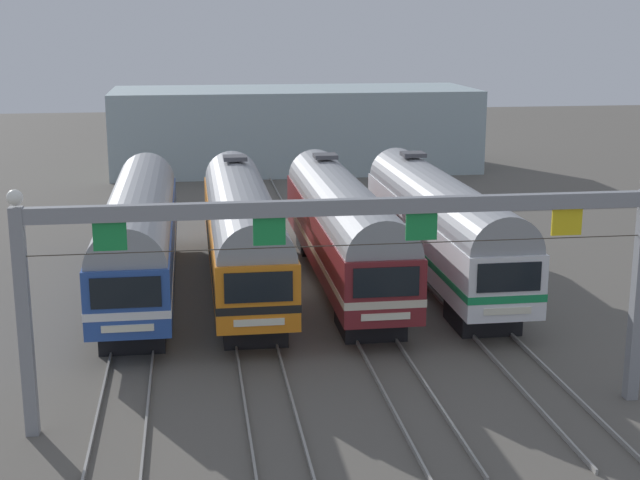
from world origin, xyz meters
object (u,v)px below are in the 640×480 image
commuter_train_white (439,222)px  commuter_train_blue (139,231)px  commuter_train_orange (242,228)px  commuter_train_maroon (342,225)px  catenary_gantry (346,246)px

commuter_train_white → commuter_train_blue: bearing=-180.0°
commuter_train_blue → commuter_train_orange: bearing=0.1°
commuter_train_maroon → commuter_train_white: (4.32, 0.00, 0.00)m
commuter_train_blue → catenary_gantry: 15.17m
commuter_train_orange → commuter_train_white: size_ratio=1.00×
commuter_train_white → commuter_train_maroon: bearing=180.0°
commuter_train_white → catenary_gantry: bearing=-115.6°
commuter_train_maroon → catenary_gantry: (-2.16, -13.50, 2.45)m
commuter_train_blue → catenary_gantry: bearing=-64.4°
commuter_train_white → catenary_gantry: catenary_gantry is taller
commuter_train_maroon → catenary_gantry: 13.89m
commuter_train_blue → commuter_train_orange: size_ratio=1.00×
commuter_train_maroon → catenary_gantry: bearing=-99.1°
catenary_gantry → commuter_train_white: bearing=64.4°
commuter_train_blue → catenary_gantry: catenary_gantry is taller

